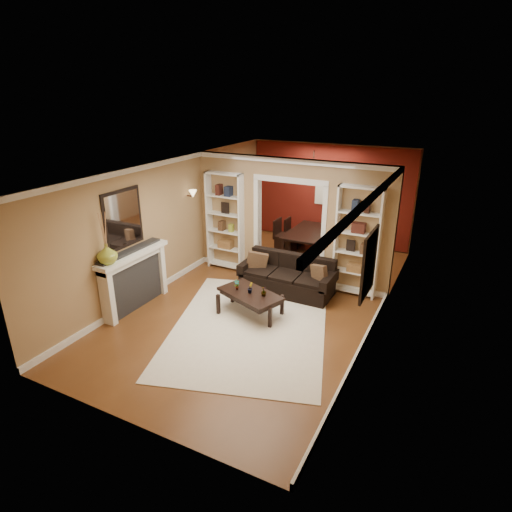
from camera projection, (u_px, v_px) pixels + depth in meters
The scene contains 30 objects.
floor at pixel (266, 298), 8.86m from camera, with size 8.00×8.00×0.00m, color brown.
ceiling at pixel (267, 167), 7.87m from camera, with size 8.00×8.00×0.00m, color white.
wall_back at pixel (330, 194), 11.68m from camera, with size 8.00×8.00×0.00m, color #A27E55.
wall_front at pixel (120, 334), 5.05m from camera, with size 8.00×8.00×0.00m, color #A27E55.
wall_left at pixel (174, 221), 9.32m from camera, with size 8.00×8.00×0.00m, color #A27E55.
wall_right at pixel (383, 255), 7.42m from camera, with size 8.00×8.00×0.00m, color #A27E55.
partition_wall at pixel (290, 220), 9.36m from camera, with size 4.50×0.15×2.70m, color #A27E55.
red_back_panel at pixel (329, 195), 11.67m from camera, with size 4.44×0.04×2.64m, color maroon.
dining_window at pixel (329, 187), 11.55m from camera, with size 0.78×0.03×0.98m, color #8CA5CC.
area_rug at pixel (250, 326), 7.79m from camera, with size 2.70×3.78×0.01m, color white.
sofa at pixel (287, 275), 8.98m from camera, with size 1.99×0.86×0.78m, color black.
pillow_left at pixel (257, 261), 9.18m from camera, with size 0.43×0.12×0.43m, color brown.
pillow_right at pixel (319, 274), 8.60m from camera, with size 0.38×0.11×0.38m, color brown.
coffee_table at pixel (250, 303), 8.14m from camera, with size 1.21×0.66×0.46m, color black.
plant_left at pixel (237, 285), 8.14m from camera, with size 0.11×0.07×0.20m, color #336626.
plant_center at pixel (250, 288), 8.02m from camera, with size 0.11×0.09×0.20m, color #336626.
plant_right at pixel (264, 291), 7.90m from camera, with size 0.10×0.10×0.19m, color #336626.
bookshelf_left at pixel (226, 222), 9.95m from camera, with size 0.90×0.30×2.30m, color white.
bookshelf_right at pixel (357, 242), 8.64m from camera, with size 0.90×0.30×2.30m, color white.
fireplace at pixel (136, 280), 8.29m from camera, with size 0.32×1.70×1.16m, color white.
vase at pixel (107, 254), 7.50m from camera, with size 0.35×0.35×0.37m, color #95A435.
mirror at pixel (123, 219), 7.90m from camera, with size 0.03×0.95×1.10m, color silver.
wall_sconce at pixel (191, 195), 9.55m from camera, with size 0.18×0.18×0.22m, color #FFE0A5.
framed_art at pixel (368, 264), 6.53m from camera, with size 0.04×0.85×1.05m, color black.
dining_table at pixel (310, 242), 11.17m from camera, with size 0.95×1.71×0.60m, color black.
dining_chair_nw at pixel (286, 236), 11.09m from camera, with size 0.46×0.46×0.93m, color black.
dining_chair_ne at pixel (327, 243), 10.63m from camera, with size 0.46×0.46×0.94m, color black.
dining_chair_sw at pixel (295, 232), 11.62m from camera, with size 0.39×0.39×0.79m, color black.
dining_chair_se at pixel (334, 236), 11.13m from camera, with size 0.45×0.45×0.91m, color black.
chandelier at pixel (315, 178), 10.36m from camera, with size 0.50×0.50×0.30m, color #351D18.
Camera 1 is at (3.41, -7.16, 4.06)m, focal length 30.00 mm.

